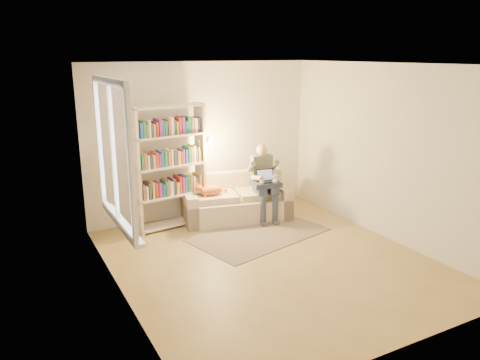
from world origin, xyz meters
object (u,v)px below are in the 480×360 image
person (264,178)px  cat (212,190)px  laptop (262,179)px  sofa (236,203)px  bookshelf (170,161)px

person → cat: (-0.85, 0.21, -0.14)m
cat → laptop: 0.84m
sofa → cat: sofa is taller
person → sofa: bearing=162.6°
bookshelf → person: bearing=-21.1°
sofa → cat: bearing=-165.2°
person → cat: 0.89m
sofa → bookshelf: size_ratio=0.97×
laptop → bookshelf: bookshelf is taller
laptop → person: bearing=58.9°
laptop → cat: bearing=170.9°
person → laptop: (-0.08, -0.09, 0.02)m
sofa → laptop: size_ratio=5.74×
laptop → bookshelf: 1.54m
sofa → person: person is taller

